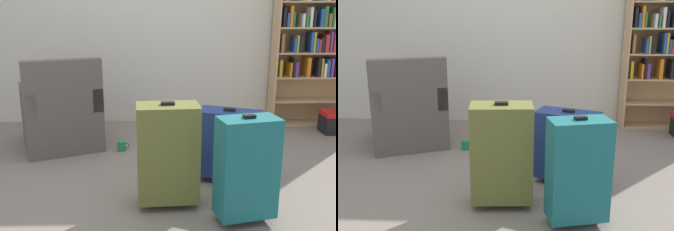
% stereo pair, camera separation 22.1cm
% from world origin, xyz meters
% --- Properties ---
extents(ground_plane, '(10.17, 10.17, 0.00)m').
position_xyz_m(ground_plane, '(0.00, 0.00, 0.00)').
color(ground_plane, slate).
extents(back_wall, '(5.81, 0.10, 2.60)m').
position_xyz_m(back_wall, '(0.00, 1.95, 1.30)').
color(back_wall, beige).
rests_on(back_wall, ground).
extents(armchair, '(0.91, 0.91, 0.90)m').
position_xyz_m(armchair, '(-0.89, 1.00, 0.32)').
color(armchair, '#59514C').
rests_on(armchair, ground).
extents(mug, '(0.12, 0.08, 0.10)m').
position_xyz_m(mug, '(-0.30, 0.87, 0.05)').
color(mug, '#1E7F4C').
rests_on(mug, ground).
extents(suitcase_olive, '(0.43, 0.27, 0.74)m').
position_xyz_m(suitcase_olive, '(0.12, -0.22, 0.39)').
color(suitcase_olive, brown).
rests_on(suitcase_olive, ground).
extents(suitcase_teal, '(0.40, 0.28, 0.72)m').
position_xyz_m(suitcase_teal, '(0.60, -0.46, 0.37)').
color(suitcase_teal, '#19666B').
rests_on(suitcase_teal, ground).
extents(suitcase_navy_blue, '(0.53, 0.40, 0.60)m').
position_xyz_m(suitcase_navy_blue, '(0.60, 0.17, 0.31)').
color(suitcase_navy_blue, navy).
rests_on(suitcase_navy_blue, ground).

